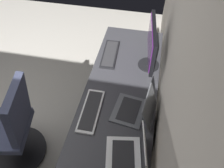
% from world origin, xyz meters
% --- Properties ---
extents(wall_back, '(5.05, 0.10, 2.60)m').
position_xyz_m(wall_back, '(0.00, 2.04, 1.30)').
color(wall_back, beige).
rests_on(wall_back, ground).
extents(desk, '(2.11, 0.62, 0.73)m').
position_xyz_m(desk, '(0.02, 1.66, 0.66)').
color(desk, '#38383D').
rests_on(desk, ground).
extents(drawer_pedestal, '(0.40, 0.51, 0.69)m').
position_xyz_m(drawer_pedestal, '(0.14, 1.68, 0.35)').
color(drawer_pedestal, '#38383D').
rests_on(drawer_pedestal, ground).
extents(monitor_primary, '(0.53, 0.20, 0.43)m').
position_xyz_m(monitor_primary, '(-0.48, 1.86, 0.98)').
color(monitor_primary, black).
rests_on(monitor_primary, desk).
extents(laptop_leftmost, '(0.33, 0.35, 0.23)m').
position_xyz_m(laptop_leftmost, '(0.09, 1.82, 0.78)').
color(laptop_leftmost, '#595B60').
rests_on(laptop_leftmost, desk).
extents(laptop_left, '(0.35, 0.33, 0.24)m').
position_xyz_m(laptop_left, '(0.46, 1.83, 0.79)').
color(laptop_left, white).
rests_on(laptop_left, desk).
extents(keyboard_main, '(0.42, 0.15, 0.02)m').
position_xyz_m(keyboard_main, '(0.14, 1.46, 0.74)').
color(keyboard_main, silver).
rests_on(keyboard_main, desk).
extents(keyboard_spare, '(0.43, 0.16, 0.02)m').
position_xyz_m(keyboard_spare, '(-0.56, 1.47, 0.74)').
color(keyboard_spare, black).
rests_on(keyboard_spare, desk).
extents(office_chair, '(0.56, 0.59, 0.97)m').
position_xyz_m(office_chair, '(0.30, 0.76, 0.46)').
color(office_chair, '#383D56').
rests_on(office_chair, ground).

